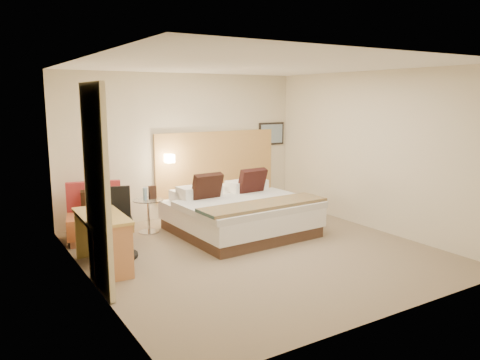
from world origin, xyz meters
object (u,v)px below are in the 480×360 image
bed (239,213)px  side_table (149,214)px  desk (104,226)px  lounge_chair (95,217)px  desk_chair (117,229)px

bed → side_table: bed is taller
desk → side_table: bearing=49.3°
bed → side_table: (-1.31, 0.79, -0.02)m
lounge_chair → desk_chair: desk_chair is taller
lounge_chair → desk_chair: bearing=-87.8°
side_table → desk: bearing=-130.7°
desk → desk_chair: desk_chair is taller
desk → desk_chair: 0.48m
lounge_chair → side_table: bearing=-6.5°
bed → desk_chair: (-2.13, -0.13, 0.07)m
bed → desk: bed is taller
side_table → desk: size_ratio=0.52×
lounge_chair → desk: size_ratio=0.83×
bed → lounge_chair: size_ratio=2.17×
lounge_chair → side_table: size_ratio=1.60×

